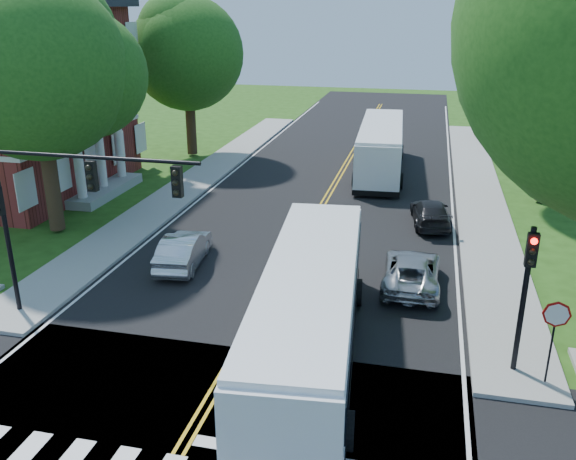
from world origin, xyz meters
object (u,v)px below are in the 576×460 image
(suv, at_px, (412,271))
(dark_sedan, at_px, (431,213))
(hatchback, at_px, (184,250))
(bus_lead, at_px, (310,313))
(bus_follow, at_px, (381,147))
(signal_nw, at_px, (63,198))
(signal_ne, at_px, (526,282))

(suv, relative_size, dark_sedan, 1.07)
(hatchback, height_order, dark_sedan, hatchback)
(bus_lead, xyz_separation_m, bus_follow, (0.11, 22.70, -0.01))
(signal_nw, height_order, bus_follow, signal_nw)
(signal_nw, xyz_separation_m, signal_ne, (14.06, 0.01, -1.41))
(bus_lead, relative_size, hatchback, 2.97)
(signal_ne, height_order, suv, signal_ne)
(signal_ne, bearing_deg, dark_sedan, 101.41)
(hatchback, bearing_deg, bus_follow, -118.10)
(hatchback, bearing_deg, bus_lead, 130.48)
(bus_follow, distance_m, hatchback, 18.01)
(suv, xyz_separation_m, dark_sedan, (0.62, 7.27, -0.02))
(bus_follow, bearing_deg, dark_sedan, 106.34)
(signal_ne, distance_m, dark_sedan, 13.03)
(dark_sedan, bearing_deg, bus_follow, -77.66)
(bus_lead, xyz_separation_m, suv, (2.77, 6.00, -1.02))
(signal_nw, bearing_deg, bus_lead, -4.89)
(bus_lead, height_order, bus_follow, bus_lead)
(signal_ne, xyz_separation_m, hatchback, (-12.36, 5.23, -2.27))
(hatchback, relative_size, dark_sedan, 0.98)
(hatchback, bearing_deg, suv, 173.62)
(signal_ne, bearing_deg, bus_follow, 104.84)
(bus_follow, bearing_deg, signal_ne, 101.94)
(bus_follow, relative_size, hatchback, 2.93)
(signal_nw, bearing_deg, signal_ne, 0.05)
(bus_lead, height_order, dark_sedan, bus_lead)
(signal_ne, distance_m, bus_follow, 22.79)
(signal_ne, xyz_separation_m, bus_lead, (-5.93, -0.71, -1.30))
(suv, bearing_deg, signal_ne, 120.75)
(signal_nw, relative_size, bus_follow, 0.59)
(signal_ne, bearing_deg, suv, 120.82)
(signal_ne, height_order, dark_sedan, signal_ne)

